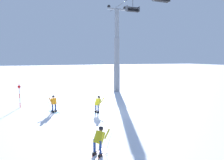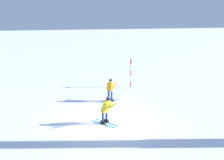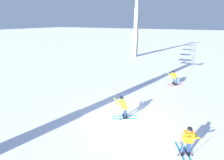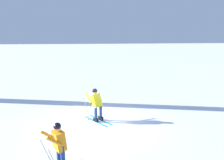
{
  "view_description": "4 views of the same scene",
  "coord_description": "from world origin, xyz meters",
  "px_view_note": "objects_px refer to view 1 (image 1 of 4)",
  "views": [
    {
      "loc": [
        16.8,
        -4.25,
        4.98
      ],
      "look_at": [
        -0.16,
        2.1,
        2.92
      ],
      "focal_mm": 30.62,
      "sensor_mm": 36.0,
      "label": 1
    },
    {
      "loc": [
        4.49,
        13.52,
        5.54
      ],
      "look_at": [
        0.39,
        2.04,
        2.77
      ],
      "focal_mm": 43.03,
      "sensor_mm": 36.0,
      "label": 2
    },
    {
      "loc": [
        -8.2,
        -2.87,
        5.89
      ],
      "look_at": [
        1.24,
        1.91,
        2.04
      ],
      "focal_mm": 25.89,
      "sensor_mm": 36.0,
      "label": 3
    },
    {
      "loc": [
        -1.0,
        -9.03,
        3.91
      ],
      "look_at": [
        0.92,
        0.53,
        1.96
      ],
      "focal_mm": 33.99,
      "sensor_mm": 36.0,
      "label": 4
    }
  ],
  "objects_px": {
    "lift_tower_near": "(117,56)",
    "chairlift_seat_nearest": "(132,9)",
    "skier_carving_main": "(98,103)",
    "skier_distant_uphill": "(99,139)",
    "trail_marker_pole": "(20,95)",
    "skier_distant_downhill": "(54,103)"
  },
  "relations": [
    {
      "from": "lift_tower_near",
      "to": "chairlift_seat_nearest",
      "type": "relative_size",
      "value": 6.74
    },
    {
      "from": "skier_carving_main",
      "to": "chairlift_seat_nearest",
      "type": "distance_m",
      "value": 12.58
    },
    {
      "from": "chairlift_seat_nearest",
      "to": "skier_distant_uphill",
      "type": "height_order",
      "value": "chairlift_seat_nearest"
    },
    {
      "from": "trail_marker_pole",
      "to": "skier_distant_uphill",
      "type": "xyz_separation_m",
      "value": [
        11.96,
        4.81,
        -0.43
      ]
    },
    {
      "from": "skier_distant_downhill",
      "to": "skier_distant_uphill",
      "type": "bearing_deg",
      "value": 10.55
    },
    {
      "from": "chairlift_seat_nearest",
      "to": "skier_distant_downhill",
      "type": "xyz_separation_m",
      "value": [
        3.3,
        -9.68,
        -10.02
      ]
    },
    {
      "from": "lift_tower_near",
      "to": "skier_distant_uphill",
      "type": "bearing_deg",
      "value": -24.61
    },
    {
      "from": "skier_distant_uphill",
      "to": "skier_carving_main",
      "type": "bearing_deg",
      "value": 164.18
    },
    {
      "from": "skier_distant_uphill",
      "to": "trail_marker_pole",
      "type": "bearing_deg",
      "value": -158.1
    },
    {
      "from": "lift_tower_near",
      "to": "skier_carving_main",
      "type": "bearing_deg",
      "value": -30.59
    },
    {
      "from": "chairlift_seat_nearest",
      "to": "skier_distant_downhill",
      "type": "bearing_deg",
      "value": -71.15
    },
    {
      "from": "skier_distant_downhill",
      "to": "trail_marker_pole",
      "type": "bearing_deg",
      "value": -132.58
    },
    {
      "from": "skier_carving_main",
      "to": "trail_marker_pole",
      "type": "distance_m",
      "value": 8.24
    },
    {
      "from": "chairlift_seat_nearest",
      "to": "trail_marker_pole",
      "type": "relative_size",
      "value": 0.78
    },
    {
      "from": "lift_tower_near",
      "to": "trail_marker_pole",
      "type": "xyz_separation_m",
      "value": [
        5.46,
        -12.79,
        -3.99
      ]
    },
    {
      "from": "lift_tower_near",
      "to": "trail_marker_pole",
      "type": "bearing_deg",
      "value": -66.87
    },
    {
      "from": "lift_tower_near",
      "to": "chairlift_seat_nearest",
      "type": "bearing_deg",
      "value": -0.0
    },
    {
      "from": "skier_carving_main",
      "to": "chairlift_seat_nearest",
      "type": "height_order",
      "value": "chairlift_seat_nearest"
    },
    {
      "from": "skier_carving_main",
      "to": "skier_distant_downhill",
      "type": "height_order",
      "value": "skier_distant_downhill"
    },
    {
      "from": "lift_tower_near",
      "to": "skier_distant_downhill",
      "type": "bearing_deg",
      "value": -49.3
    },
    {
      "from": "skier_distant_downhill",
      "to": "lift_tower_near",
      "type": "bearing_deg",
      "value": 130.7
    },
    {
      "from": "lift_tower_near",
      "to": "skier_distant_downhill",
      "type": "xyz_separation_m",
      "value": [
        8.32,
        -9.68,
        -4.38
      ]
    }
  ]
}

